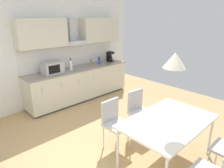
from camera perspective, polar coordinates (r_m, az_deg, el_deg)
ground_plane at (r=3.67m, az=3.18°, el=-18.95°), size 7.26×8.38×0.02m
wall_back at (r=5.32m, az=-19.59°, el=9.30°), size 5.81×0.10×2.89m
kitchen_counter at (r=5.62m, az=-9.18°, el=0.18°), size 2.97×0.67×0.90m
backsplash_tile at (r=5.69m, az=-11.36°, el=7.85°), size 2.95×0.02×0.56m
upper_wall_cabinets at (r=5.47m, az=-10.91°, el=14.46°), size 2.95×0.40×0.67m
microwave at (r=5.09m, az=-16.63°, el=4.50°), size 0.48×0.35×0.28m
coffee_maker at (r=6.19m, az=-0.65°, el=7.85°), size 0.18×0.19×0.30m
bottle_white at (r=5.27m, az=-11.67°, el=5.34°), size 0.08×0.08×0.32m
bottle_brown at (r=5.70m, az=-6.04°, el=6.06°), size 0.06×0.06×0.19m
bottle_blue at (r=5.91m, az=-3.69°, el=6.71°), size 0.08×0.08×0.21m
dining_table at (r=3.22m, az=15.80°, el=-10.56°), size 1.48×0.94×0.74m
chair_far_right at (r=3.97m, az=7.63°, el=-6.72°), size 0.43×0.43×0.87m
chair_far_left at (r=3.52m, az=0.56°, el=-10.05°), size 0.40×0.40×0.87m
pendant_lamp at (r=2.88m, az=17.52°, el=6.46°), size 0.32×0.32×0.22m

